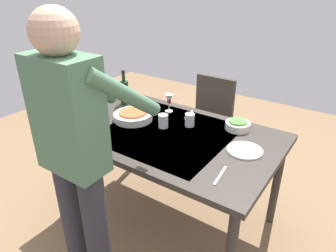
% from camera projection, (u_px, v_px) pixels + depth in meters
% --- Properties ---
extents(ground_plane, '(6.00, 6.00, 0.00)m').
position_uv_depth(ground_plane, '(168.00, 215.00, 2.57)').
color(ground_plane, '#846647').
extents(dining_table, '(1.56, 0.98, 0.78)m').
position_uv_depth(dining_table, '(168.00, 141.00, 2.25)').
color(dining_table, '#332D28').
rests_on(dining_table, ground_plane).
extents(chair_near, '(0.40, 0.40, 0.91)m').
position_uv_depth(chair_near, '(209.00, 118.00, 3.03)').
color(chair_near, black).
rests_on(chair_near, ground_plane).
extents(person_server, '(0.42, 0.61, 1.69)m').
position_uv_depth(person_server, '(76.00, 152.00, 1.61)').
color(person_server, '#2D2D38').
rests_on(person_server, ground_plane).
extents(wine_bottle, '(0.07, 0.07, 0.30)m').
position_uv_depth(wine_bottle, '(124.00, 92.00, 2.66)').
color(wine_bottle, black).
rests_on(wine_bottle, dining_table).
extents(wine_glass_left, '(0.07, 0.07, 0.15)m').
position_uv_depth(wine_glass_left, '(169.00, 100.00, 2.51)').
color(wine_glass_left, white).
rests_on(wine_glass_left, dining_table).
extents(water_cup_near_left, '(0.07, 0.07, 0.10)m').
position_uv_depth(water_cup_near_left, '(163.00, 121.00, 2.27)').
color(water_cup_near_left, silver).
rests_on(water_cup_near_left, dining_table).
extents(water_cup_near_right, '(0.08, 0.08, 0.11)m').
position_uv_depth(water_cup_near_right, '(105.00, 101.00, 2.61)').
color(water_cup_near_right, silver).
rests_on(water_cup_near_right, dining_table).
extents(water_cup_far_left, '(0.07, 0.07, 0.10)m').
position_uv_depth(water_cup_far_left, '(190.00, 120.00, 2.29)').
color(water_cup_far_left, silver).
rests_on(water_cup_far_left, dining_table).
extents(serving_bowl_pasta, '(0.30, 0.30, 0.07)m').
position_uv_depth(serving_bowl_pasta, '(133.00, 116.00, 2.40)').
color(serving_bowl_pasta, silver).
rests_on(serving_bowl_pasta, dining_table).
extents(side_bowl_salad, '(0.18, 0.18, 0.07)m').
position_uv_depth(side_bowl_salad, '(238.00, 125.00, 2.25)').
color(side_bowl_salad, silver).
rests_on(side_bowl_salad, dining_table).
extents(dinner_plate_near, '(0.23, 0.23, 0.01)m').
position_uv_depth(dinner_plate_near, '(245.00, 150.00, 1.98)').
color(dinner_plate_near, silver).
rests_on(dinner_plate_near, dining_table).
extents(dinner_plate_far, '(0.23, 0.23, 0.01)m').
position_uv_depth(dinner_plate_far, '(88.00, 121.00, 2.38)').
color(dinner_plate_far, silver).
rests_on(dinner_plate_far, dining_table).
extents(table_knife, '(0.04, 0.20, 0.00)m').
position_uv_depth(table_knife, '(220.00, 175.00, 1.74)').
color(table_knife, silver).
rests_on(table_knife, dining_table).
extents(table_fork, '(0.05, 0.18, 0.00)m').
position_uv_depth(table_fork, '(189.00, 115.00, 2.49)').
color(table_fork, silver).
rests_on(table_fork, dining_table).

